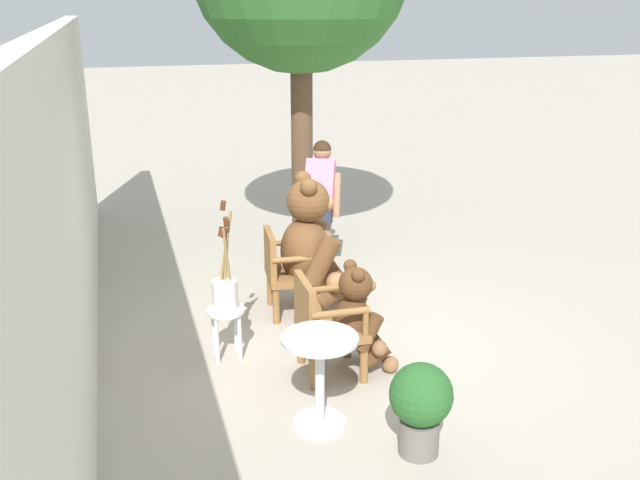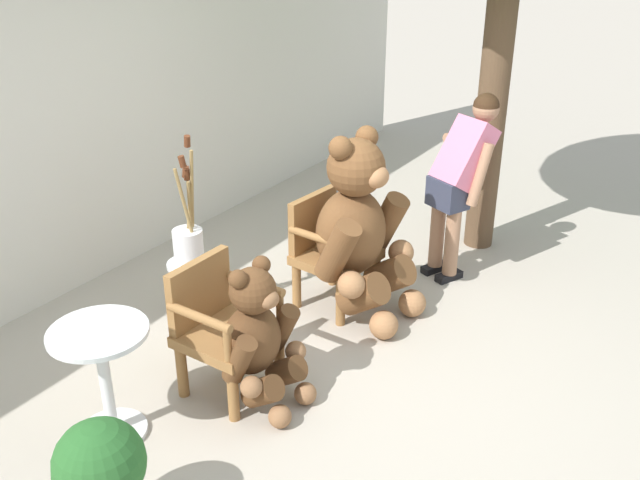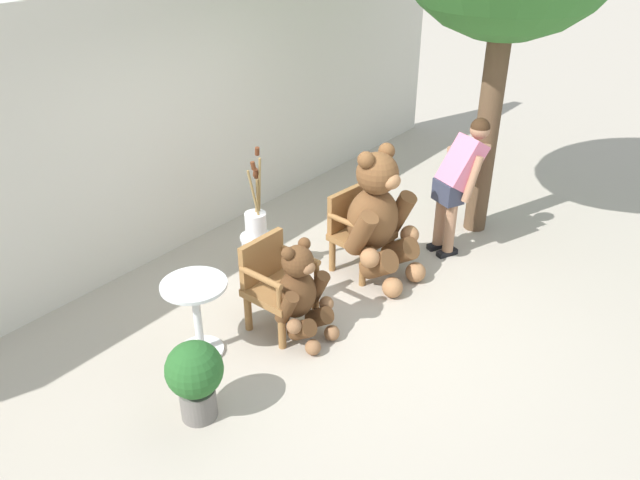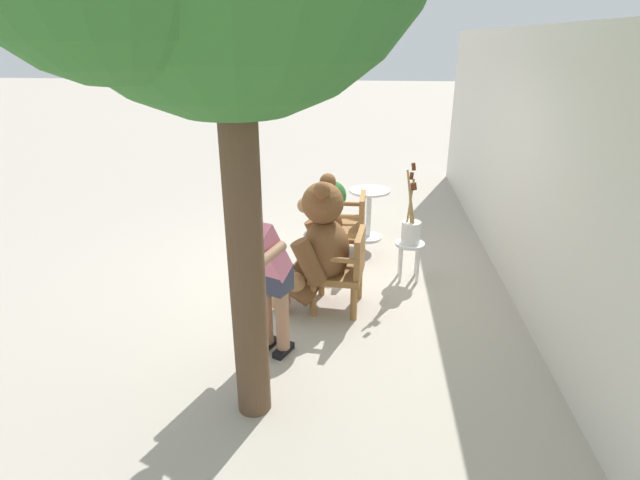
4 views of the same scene
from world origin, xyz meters
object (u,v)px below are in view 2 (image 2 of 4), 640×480
(wooden_chair_left, at_px, (221,324))
(wooden_chair_right, at_px, (330,248))
(person_visitor, at_px, (461,172))
(brush_bucket, at_px, (188,240))
(teddy_bear_small, at_px, (259,337))
(potted_plant, at_px, (101,474))
(teddy_bear_large, at_px, (359,228))
(round_side_table, at_px, (104,371))
(white_stool, at_px, (191,275))

(wooden_chair_left, relative_size, wooden_chair_right, 1.00)
(person_visitor, distance_m, brush_bucket, 2.22)
(wooden_chair_right, bearing_deg, brush_bucket, 135.67)
(teddy_bear_small, height_order, potted_plant, teddy_bear_small)
(teddy_bear_large, height_order, teddy_bear_small, teddy_bear_large)
(wooden_chair_left, bearing_deg, round_side_table, 160.63)
(wooden_chair_left, bearing_deg, brush_bucket, 54.17)
(teddy_bear_small, bearing_deg, wooden_chair_right, 12.79)
(teddy_bear_large, xyz_separation_m, white_stool, (-0.75, 1.00, -0.34))
(teddy_bear_small, relative_size, person_visitor, 0.64)
(teddy_bear_large, xyz_separation_m, person_visitor, (0.99, -0.36, 0.21))
(wooden_chair_left, bearing_deg, teddy_bear_large, -11.42)
(teddy_bear_small, xyz_separation_m, potted_plant, (-1.26, -0.01, -0.07))
(white_stool, bearing_deg, person_visitor, -38.07)
(teddy_bear_small, height_order, white_stool, teddy_bear_small)
(brush_bucket, xyz_separation_m, round_side_table, (-1.26, -0.48, -0.20))
(white_stool, xyz_separation_m, potted_plant, (-1.79, -1.05, 0.04))
(wooden_chair_left, bearing_deg, person_visitor, -15.31)
(wooden_chair_left, bearing_deg, white_stool, 54.44)
(potted_plant, bearing_deg, wooden_chair_left, 13.68)
(person_visitor, distance_m, round_side_table, 3.16)
(brush_bucket, bearing_deg, wooden_chair_right, -44.33)
(brush_bucket, distance_m, potted_plant, 2.09)
(person_visitor, bearing_deg, teddy_bear_large, 159.89)
(person_visitor, relative_size, potted_plant, 2.22)
(white_stool, bearing_deg, potted_plant, -149.64)
(wooden_chair_left, distance_m, wooden_chair_right, 1.29)
(wooden_chair_left, xyz_separation_m, wooden_chair_right, (1.29, -0.00, 0.00))
(wooden_chair_right, xyz_separation_m, brush_bucket, (-0.76, 0.74, 0.18))
(wooden_chair_right, distance_m, white_stool, 1.07)
(teddy_bear_large, distance_m, teddy_bear_small, 1.30)
(wooden_chair_right, bearing_deg, person_visitor, -32.35)
(wooden_chair_left, xyz_separation_m, white_stool, (0.53, 0.74, -0.11))
(wooden_chair_left, relative_size, white_stool, 1.87)
(white_stool, bearing_deg, wooden_chair_right, -44.32)
(teddy_bear_large, bearing_deg, potted_plant, -178.91)
(teddy_bear_small, height_order, person_visitor, person_visitor)
(wooden_chair_right, xyz_separation_m, person_visitor, (0.98, -0.62, 0.44))
(wooden_chair_left, distance_m, white_stool, 0.92)
(white_stool, relative_size, round_side_table, 0.64)
(person_visitor, height_order, round_side_table, person_visitor)
(white_stool, xyz_separation_m, brush_bucket, (0.00, -0.00, 0.29))
(person_visitor, xyz_separation_m, brush_bucket, (-1.74, 1.36, -0.26))
(wooden_chair_right, height_order, teddy_bear_small, teddy_bear_small)
(white_stool, bearing_deg, round_side_table, -158.90)
(person_visitor, bearing_deg, wooden_chair_left, 164.69)
(wooden_chair_right, xyz_separation_m, teddy_bear_small, (-1.29, -0.29, 0.01))
(brush_bucket, bearing_deg, round_side_table, -159.06)
(teddy_bear_large, distance_m, white_stool, 1.29)
(wooden_chair_right, distance_m, teddy_bear_large, 0.35)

